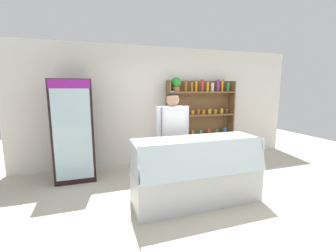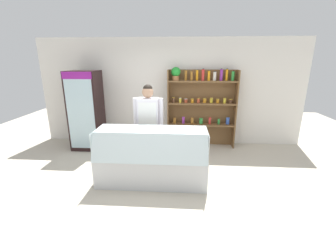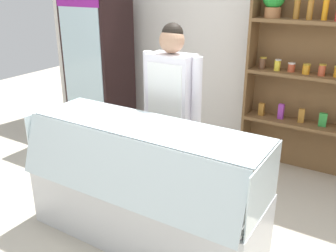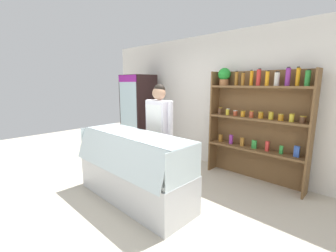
# 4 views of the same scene
# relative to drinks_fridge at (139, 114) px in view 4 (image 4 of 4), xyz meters

# --- Properties ---
(ground_plane) EXTENTS (12.00, 12.00, 0.00)m
(ground_plane) POSITION_rel_drinks_fridge_xyz_m (2.04, -1.55, -0.96)
(ground_plane) COLOR beige
(back_wall) EXTENTS (6.80, 0.10, 2.70)m
(back_wall) POSITION_rel_drinks_fridge_xyz_m (2.04, 0.59, 0.39)
(back_wall) COLOR white
(back_wall) RESTS_ON ground
(drinks_fridge) EXTENTS (0.72, 0.64, 1.92)m
(drinks_fridge) POSITION_rel_drinks_fridge_xyz_m (0.00, 0.00, 0.00)
(drinks_fridge) COLOR black
(drinks_fridge) RESTS_ON ground
(shelving_unit) EXTENTS (1.70, 0.29, 2.00)m
(shelving_unit) POSITION_rel_drinks_fridge_xyz_m (2.80, 0.34, 0.17)
(shelving_unit) COLOR brown
(shelving_unit) RESTS_ON ground
(deli_display_case) EXTENTS (1.96, 0.75, 1.01)m
(deli_display_case) POSITION_rel_drinks_fridge_xyz_m (1.83, -1.58, -0.65)
(deli_display_case) COLOR silver
(deli_display_case) RESTS_ON ground
(shop_clerk) EXTENTS (0.61, 0.25, 1.71)m
(shop_clerk) POSITION_rel_drinks_fridge_xyz_m (1.68, -0.91, 0.06)
(shop_clerk) COLOR #2D2D38
(shop_clerk) RESTS_ON ground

